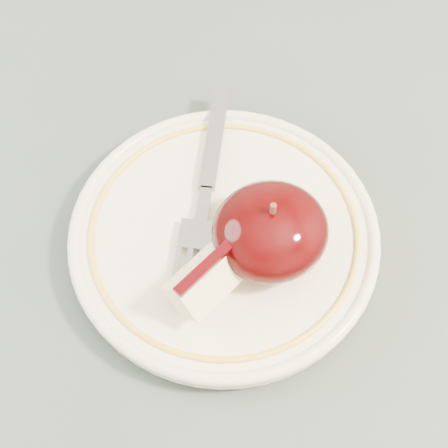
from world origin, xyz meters
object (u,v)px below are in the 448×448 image
object	(u,v)px
table	(235,362)
apple_half	(270,231)
plate	(224,234)
fork	(206,190)

from	to	relation	value
table	apple_half	size ratio (longest dim) A/B	11.58
plate	apple_half	xyz separation A→B (m)	(0.02, -0.02, 0.03)
plate	fork	bearing A→B (deg)	91.40
apple_half	fork	world-z (taller)	apple_half
plate	fork	xyz separation A→B (m)	(-0.00, 0.03, 0.01)
fork	apple_half	bearing A→B (deg)	-129.18
table	fork	distance (m)	0.14
table	plate	xyz separation A→B (m)	(0.01, 0.06, 0.10)
apple_half	fork	bearing A→B (deg)	113.15
table	fork	bearing A→B (deg)	82.60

